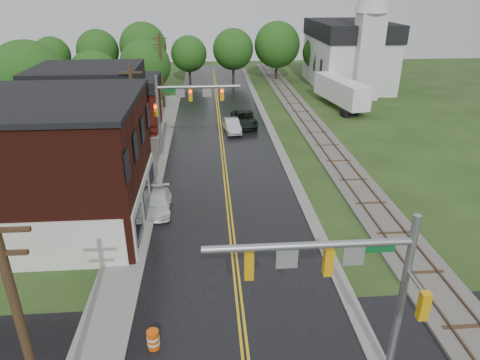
{
  "coord_description": "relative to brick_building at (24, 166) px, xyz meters",
  "views": [
    {
      "loc": [
        -1.22,
        -9.9,
        14.13
      ],
      "look_at": [
        0.55,
        13.36,
        3.5
      ],
      "focal_mm": 32.0,
      "sensor_mm": 36.0,
      "label": 1
    }
  ],
  "objects": [
    {
      "name": "tree_left_b",
      "position": [
        -5.36,
        16.9,
        1.57
      ],
      "size": [
        7.6,
        7.6,
        9.69
      ],
      "color": "black",
      "rests_on": "ground"
    },
    {
      "name": "utility_pole_b",
      "position": [
        5.68,
        7.0,
        0.57
      ],
      "size": [
        1.8,
        0.28,
        9.0
      ],
      "color": "#382616",
      "rests_on": "ground"
    },
    {
      "name": "traffic_signal_far",
      "position": [
        9.01,
        12.0,
        0.82
      ],
      "size": [
        7.34,
        0.43,
        7.2
      ],
      "color": "gray",
      "rests_on": "ground"
    },
    {
      "name": "sedan_silver",
      "position": [
        13.68,
        18.35,
        -3.46
      ],
      "size": [
        1.94,
        4.36,
        1.39
      ],
      "primitive_type": "imported",
      "rotation": [
        0.0,
        0.0,
        0.11
      ],
      "color": "silver",
      "rests_on": "ground"
    },
    {
      "name": "pickup_white",
      "position": [
        7.68,
        1.36,
        -3.56
      ],
      "size": [
        1.81,
        4.11,
        1.17
      ],
      "primitive_type": "imported",
      "rotation": [
        0.0,
        0.0,
        0.04
      ],
      "color": "white",
      "rests_on": "ground"
    },
    {
      "name": "suv_dark",
      "position": [
        15.14,
        20.39,
        -3.37
      ],
      "size": [
        2.75,
        5.66,
        1.55
      ],
      "primitive_type": "imported",
      "rotation": [
        0.0,
        0.0,
        0.03
      ],
      "color": "black",
      "rests_on": "ground"
    },
    {
      "name": "yellow_house",
      "position": [
        1.48,
        11.0,
        -0.95
      ],
      "size": [
        8.0,
        7.0,
        6.4
      ],
      "primitive_type": "cube",
      "color": "tan",
      "rests_on": "ground"
    },
    {
      "name": "utility_pole_c",
      "position": [
        5.68,
        29.0,
        0.57
      ],
      "size": [
        1.8,
        0.28,
        9.0
      ],
      "color": "#382616",
      "rests_on": "ground"
    },
    {
      "name": "semi_trailer",
      "position": [
        27.88,
        27.26,
        -2.01
      ],
      "size": [
        4.22,
        11.27,
        3.56
      ],
      "color": "black",
      "rests_on": "ground"
    },
    {
      "name": "traffic_signal_near",
      "position": [
        15.96,
        -13.0,
        0.82
      ],
      "size": [
        7.34,
        0.3,
        7.2
      ],
      "color": "gray",
      "rests_on": "ground"
    },
    {
      "name": "curb_right",
      "position": [
        17.88,
        20.0,
        -4.15
      ],
      "size": [
        0.8,
        70.0,
        0.12
      ],
      "primitive_type": "cube",
      "color": "gray",
      "rests_on": "ground"
    },
    {
      "name": "darkred_building",
      "position": [
        2.48,
        20.0,
        -1.95
      ],
      "size": [
        7.0,
        6.0,
        4.4
      ],
      "primitive_type": "cube",
      "color": "#3F0F0C",
      "rests_on": "ground"
    },
    {
      "name": "railroad",
      "position": [
        22.48,
        20.0,
        -4.05
      ],
      "size": [
        3.2,
        80.0,
        0.3
      ],
      "color": "#59544C",
      "rests_on": "ground"
    },
    {
      "name": "tree_left_c",
      "position": [
        -1.36,
        24.9,
        0.36
      ],
      "size": [
        6.0,
        6.0,
        7.65
      ],
      "color": "black",
      "rests_on": "ground"
    },
    {
      "name": "sidewalk_left",
      "position": [
        6.28,
        10.0,
        -4.15
      ],
      "size": [
        2.4,
        50.0,
        0.12
      ],
      "primitive_type": "cube",
      "color": "gray",
      "rests_on": "ground"
    },
    {
      "name": "main_road",
      "position": [
        12.48,
        15.0,
        -4.15
      ],
      "size": [
        10.0,
        90.0,
        0.02
      ],
      "primitive_type": "cube",
      "color": "black",
      "rests_on": "ground"
    },
    {
      "name": "construction_barrel",
      "position": [
        8.63,
        -11.0,
        -3.69
      ],
      "size": [
        0.66,
        0.66,
        0.92
      ],
      "primitive_type": "cylinder",
      "rotation": [
        0.0,
        0.0,
        -0.34
      ],
      "color": "#E34F0A",
      "rests_on": "ground"
    },
    {
      "name": "church",
      "position": [
        32.48,
        38.74,
        1.68
      ],
      "size": [
        10.4,
        18.4,
        20.0
      ],
      "color": "silver",
      "rests_on": "ground"
    },
    {
      "name": "brick_building",
      "position": [
        0.0,
        0.0,
        0.0
      ],
      "size": [
        14.3,
        10.3,
        8.3
      ],
      "color": "#41140D",
      "rests_on": "ground"
    },
    {
      "name": "tree_left_e",
      "position": [
        3.64,
        30.9,
        0.66
      ],
      "size": [
        6.4,
        6.4,
        8.16
      ],
      "color": "black",
      "rests_on": "ground"
    },
    {
      "name": "utility_pole_a",
      "position": [
        5.68,
        -15.0,
        0.57
      ],
      "size": [
        1.8,
        0.28,
        9.0
      ],
      "color": "#382616",
      "rests_on": "ground"
    }
  ]
}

